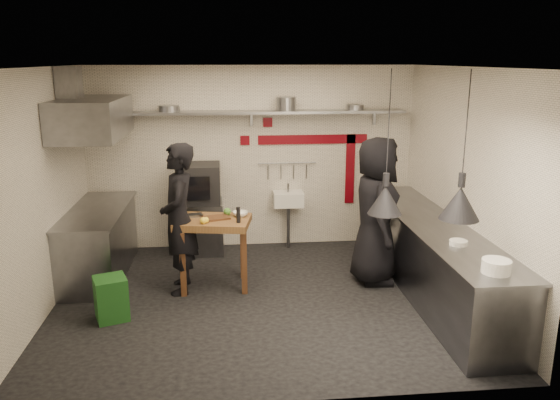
{
  "coord_description": "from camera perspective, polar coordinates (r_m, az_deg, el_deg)",
  "views": [
    {
      "loc": [
        -0.38,
        -6.22,
        2.9
      ],
      "look_at": [
        0.26,
        0.3,
        1.19
      ],
      "focal_mm": 35.0,
      "sensor_mm": 36.0,
      "label": 1
    }
  ],
  "objects": [
    {
      "name": "red_tile_a",
      "position": [
        8.38,
        -1.29,
        8.11
      ],
      "size": [
        0.14,
        0.02,
        0.14
      ],
      "primitive_type": "cube",
      "color": "#68050F",
      "rests_on": "wall_back"
    },
    {
      "name": "wall_back",
      "position": [
        8.46,
        -2.98,
        4.4
      ],
      "size": [
        5.0,
        0.04,
        2.8
      ],
      "primitive_type": "cube",
      "color": "beige",
      "rests_on": "floor"
    },
    {
      "name": "cutting_board",
      "position": [
        6.97,
        -6.67,
        -1.86
      ],
      "size": [
        0.37,
        0.31,
        0.02
      ],
      "primitive_type": "cube",
      "rotation": [
        0.0,
        0.0,
        0.33
      ],
      "color": "#512F1A",
      "rests_on": "prep_table"
    },
    {
      "name": "sink_drain",
      "position": [
        8.54,
        0.88,
        -2.81
      ],
      "size": [
        0.06,
        0.06,
        0.66
      ],
      "primitive_type": "cylinder",
      "color": "slate",
      "rests_on": "floor"
    },
    {
      "name": "pan_far_left",
      "position": [
        8.21,
        -11.52,
        9.35
      ],
      "size": [
        0.36,
        0.36,
        0.09
      ],
      "primitive_type": "cylinder",
      "rotation": [
        0.0,
        0.0,
        -0.24
      ],
      "color": "slate",
      "rests_on": "back_shelf"
    },
    {
      "name": "extractor_hood",
      "position": [
        7.51,
        -19.04,
        8.11
      ],
      "size": [
        0.78,
        1.6,
        0.5
      ],
      "primitive_type": "cube",
      "color": "slate",
      "rests_on": "ceiling"
    },
    {
      "name": "green_bin",
      "position": [
        6.59,
        -17.23,
        -9.79
      ],
      "size": [
        0.44,
        0.44,
        0.5
      ],
      "primitive_type": "cube",
      "rotation": [
        0.0,
        0.0,
        0.35
      ],
      "color": "#1B501B",
      "rests_on": "floor"
    },
    {
      "name": "prep_table",
      "position": [
        7.12,
        -6.92,
        -5.52
      ],
      "size": [
        1.02,
        0.79,
        0.92
      ],
      "primitive_type": null,
      "rotation": [
        0.0,
        0.0,
        -0.17
      ],
      "color": "brown",
      "rests_on": "floor"
    },
    {
      "name": "counter_left_top",
      "position": [
        7.74,
        -18.65,
        -1.02
      ],
      "size": [
        0.76,
        2.0,
        0.03
      ],
      "primitive_type": "cube",
      "color": "slate",
      "rests_on": "counter_left"
    },
    {
      "name": "bowl",
      "position": [
        7.05,
        -4.16,
        -1.45
      ],
      "size": [
        0.26,
        0.26,
        0.06
      ],
      "primitive_type": "imported",
      "rotation": [
        0.0,
        0.0,
        0.4
      ],
      "color": "white",
      "rests_on": "prep_table"
    },
    {
      "name": "shelf_bracket_mid",
      "position": [
        8.34,
        -3.02,
        8.55
      ],
      "size": [
        0.04,
        0.06,
        0.24
      ],
      "primitive_type": "cube",
      "color": "slate",
      "rests_on": "wall_back"
    },
    {
      "name": "floor",
      "position": [
        6.87,
        -1.97,
        -10.34
      ],
      "size": [
        5.0,
        5.0,
        0.0
      ],
      "primitive_type": "plane",
      "color": "black",
      "rests_on": "ground"
    },
    {
      "name": "oven_stand",
      "position": [
        8.43,
        -8.23,
        -2.79
      ],
      "size": [
        0.67,
        0.61,
        0.8
      ],
      "primitive_type": "cube",
      "rotation": [
        0.0,
        0.0,
        0.01
      ],
      "color": "slate",
      "rests_on": "floor"
    },
    {
      "name": "lemon_a",
      "position": [
        6.78,
        -8.01,
        -2.15
      ],
      "size": [
        0.09,
        0.09,
        0.08
      ],
      "primitive_type": "sphere",
      "rotation": [
        0.0,
        0.0,
        -0.04
      ],
      "color": "yellow",
      "rests_on": "prep_table"
    },
    {
      "name": "sink_tap",
      "position": [
        8.42,
        0.86,
        1.3
      ],
      "size": [
        0.03,
        0.03,
        0.14
      ],
      "primitive_type": "cylinder",
      "color": "slate",
      "rests_on": "hand_sink"
    },
    {
      "name": "counter_right",
      "position": [
        7.15,
        15.57,
        -5.98
      ],
      "size": [
        0.7,
        3.8,
        0.9
      ],
      "primitive_type": "cube",
      "color": "slate",
      "rests_on": "floor"
    },
    {
      "name": "chef_left",
      "position": [
        6.92,
        -10.52,
        -1.96
      ],
      "size": [
        0.49,
        0.71,
        1.91
      ],
      "primitive_type": "imported",
      "rotation": [
        0.0,
        0.0,
        -1.53
      ],
      "color": "black",
      "rests_on": "floor"
    },
    {
      "name": "red_band_vert",
      "position": [
        8.69,
        7.33,
        3.22
      ],
      "size": [
        0.14,
        0.02,
        1.1
      ],
      "primitive_type": "cube",
      "color": "#68050F",
      "rests_on": "wall_back"
    },
    {
      "name": "hand_sink",
      "position": [
        8.46,
        0.86,
        0.12
      ],
      "size": [
        0.46,
        0.34,
        0.22
      ],
      "primitive_type": "cube",
      "color": "white",
      "rests_on": "wall_back"
    },
    {
      "name": "chef_right",
      "position": [
        7.21,
        9.98,
        -1.14
      ],
      "size": [
        0.74,
        1.02,
        1.94
      ],
      "primitive_type": "imported",
      "rotation": [
        0.0,
        0.0,
        1.44
      ],
      "color": "black",
      "rests_on": "floor"
    },
    {
      "name": "red_band_horiz",
      "position": [
        8.49,
        3.46,
        6.34
      ],
      "size": [
        1.7,
        0.02,
        0.14
      ],
      "primitive_type": "cube",
      "color": "#68050F",
      "rests_on": "wall_back"
    },
    {
      "name": "veg_ball",
      "position": [
        7.09,
        -5.54,
        -1.22
      ],
      "size": [
        0.13,
        0.13,
        0.1
      ],
      "primitive_type": "sphere",
      "rotation": [
        0.0,
        0.0,
        0.35
      ],
      "color": "#457D2B",
      "rests_on": "prep_table"
    },
    {
      "name": "small_bowl_right",
      "position": [
        6.25,
        18.13,
        -4.25
      ],
      "size": [
        0.24,
        0.24,
        0.05
      ],
      "primitive_type": "cylinder",
      "rotation": [
        0.0,
        0.0,
        0.29
      ],
      "color": "white",
      "rests_on": "counter_right_top"
    },
    {
      "name": "hood_duct",
      "position": [
        7.54,
        -21.18,
        11.01
      ],
      "size": [
        0.28,
        0.28,
        0.5
      ],
      "primitive_type": "cube",
      "color": "slate",
      "rests_on": "ceiling"
    },
    {
      "name": "wall_left",
      "position": [
        6.74,
        -23.81,
        0.51
      ],
      "size": [
        0.04,
        4.2,
        2.8
      ],
      "primitive_type": "cube",
      "color": "beige",
      "rests_on": "floor"
    },
    {
      "name": "pepper_mill",
      "position": [
        6.76,
        -4.37,
        -1.56
      ],
      "size": [
        0.07,
        0.07,
        0.2
      ],
      "primitive_type": "cylinder",
      "rotation": [
        0.0,
        0.0,
        0.32
      ],
      "color": "black",
      "rests_on": "prep_table"
    },
    {
      "name": "utensil_rail",
      "position": [
        8.48,
        0.77,
        3.89
      ],
      "size": [
        0.9,
        0.02,
        0.02
      ],
      "primitive_type": "cylinder",
      "rotation": [
        0.0,
        1.57,
        0.0
      ],
      "color": "slate",
      "rests_on": "wall_back"
    },
    {
      "name": "oven_glass",
      "position": [
        7.89,
        -8.79,
        1.19
      ],
      "size": [
        0.4,
        0.02,
        0.34
      ],
      "primitive_type": "cube",
      "rotation": [
        0.0,
        0.0,
        0.01
      ],
      "color": "black",
      "rests_on": "oven_door"
    },
    {
      "name": "back_shelf",
      "position": [
        8.18,
        -2.98,
        9.14
      ],
      "size": [
        4.6,
        0.34,
        0.04
      ],
      "primitive_type": "cube",
      "color": "slate",
      "rests_on": "wall_back"
    },
    {
      "name": "stock_pot",
      "position": [
        8.21,
        0.66,
        10.02
      ],
      "size": [
        0.32,
        0.32,
        0.2
      ],
      "primitive_type": "cylinder",
      "rotation": [
        0.0,
        0.0,
        0.14
      ],
      "color": "slate",
      "rests_on": "back_shelf"
    },
    {
      "name": "shelf_bracket_left",
      "position": [
        8.47,
        -16.1,
        8.1
      ],
      "size": [
        0.04,
        0.06,
        0.24
      ],
      "primitive_type": "cube",
      "color": "slate",
      "rests_on": "wall_back"
    },
    {
      "name": "heat_lamp_near",
      "position": [
        5.79,
        11.21,
        5.83
      ],
      "size": [
        0.4,
        0.4,
        1.52
      ],
      "primitive_type": null,
      "rotation": [
        0.0,
        0.0,
        0.08
      ],
      "color": "black",
      "rests_on": "ceiling"
    },
    {
      "name": "counter_right_top",
      "position": [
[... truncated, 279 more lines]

